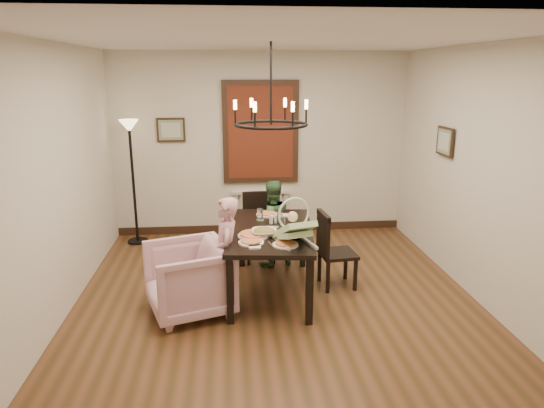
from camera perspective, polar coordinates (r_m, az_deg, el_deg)
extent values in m
cube|color=brown|center=(5.56, 0.56, -11.38)|extent=(4.50, 5.00, 0.01)
cube|color=white|center=(4.97, 0.65, 18.80)|extent=(4.50, 5.00, 0.01)
cube|color=beige|center=(7.54, -1.35, 6.96)|extent=(4.50, 0.01, 2.80)
cube|color=beige|center=(5.35, -24.14, 2.12)|extent=(0.01, 5.00, 2.80)
cube|color=beige|center=(5.76, 23.49, 3.06)|extent=(0.01, 5.00, 2.80)
cube|color=black|center=(5.52, -0.12, -3.20)|extent=(1.10, 1.73, 0.05)
cube|color=black|center=(4.98, -4.98, -10.16)|extent=(0.07, 0.07, 0.72)
cube|color=black|center=(6.38, -3.60, -4.27)|extent=(0.07, 0.07, 0.72)
cube|color=black|center=(4.97, 4.42, -10.24)|extent=(0.07, 0.07, 0.72)
cube|color=black|center=(6.37, 3.64, -4.31)|extent=(0.07, 0.07, 0.72)
imported|color=#C496A5|center=(5.25, -9.77, -8.68)|extent=(1.06, 1.04, 0.76)
imported|color=#C68C98|center=(5.24, -5.39, -7.00)|extent=(0.25, 0.38, 1.03)
imported|color=#385C37|center=(6.39, -0.07, -3.12)|extent=(0.55, 0.48, 0.95)
imported|color=white|center=(5.28, -0.92, -3.33)|extent=(0.33, 0.33, 0.08)
cylinder|color=tan|center=(5.26, -2.19, -3.65)|extent=(0.34, 0.34, 0.04)
cylinder|color=silver|center=(5.49, 1.30, -2.36)|extent=(0.06, 0.06, 0.13)
cube|color=maroon|center=(7.47, -1.34, 8.43)|extent=(1.00, 0.03, 1.40)
cube|color=black|center=(7.50, -11.80, 8.53)|extent=(0.42, 0.03, 0.36)
cube|color=black|center=(6.50, 19.68, 6.94)|extent=(0.03, 0.42, 0.36)
torus|color=black|center=(5.26, -0.12, 9.34)|extent=(0.80, 0.80, 0.04)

